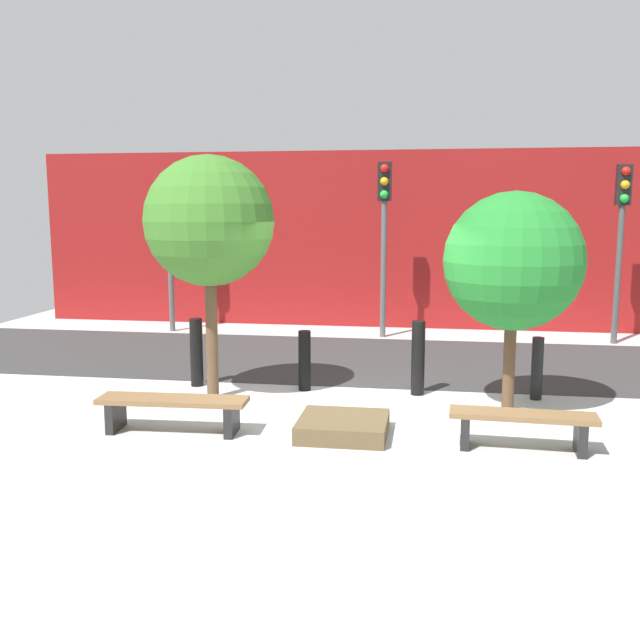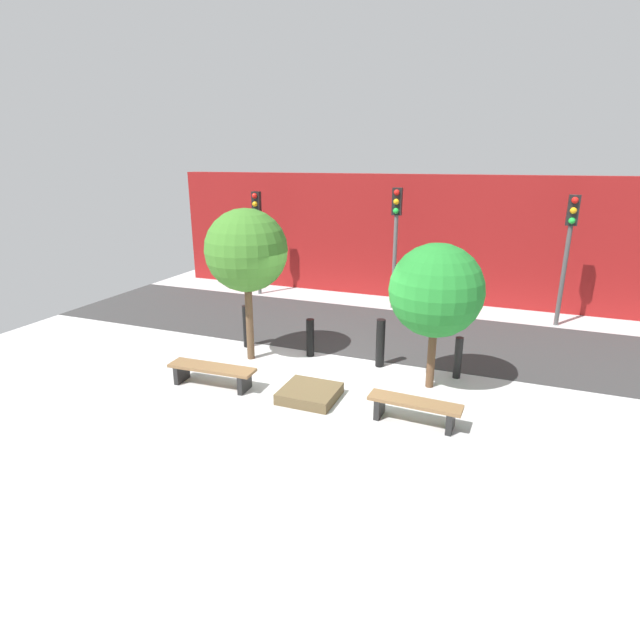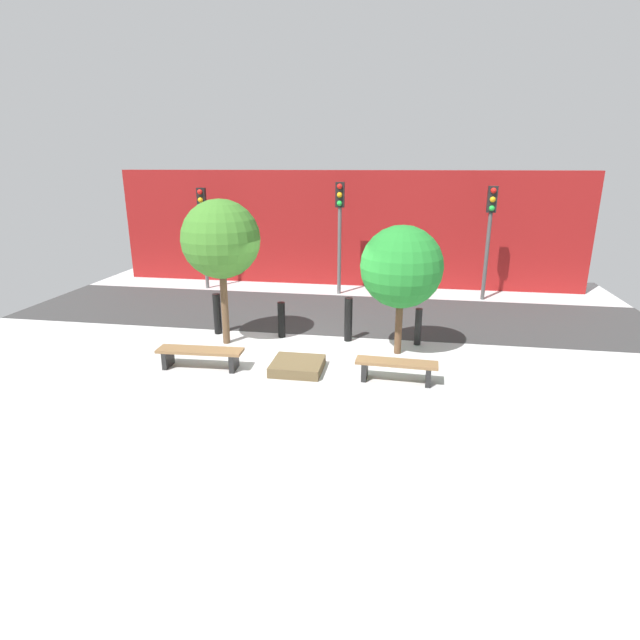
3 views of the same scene
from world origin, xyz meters
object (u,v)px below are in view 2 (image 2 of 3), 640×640
bench_left (212,372)px  bench_right (414,407)px  bollard_right (458,358)px  traffic_light_mid_west (396,227)px  planter_bed (310,393)px  traffic_light_west (257,224)px  bollard_left (310,338)px  bollard_far_left (247,326)px  bollard_center (380,343)px  tree_behind_left_bench (246,251)px  traffic_light_mid_east (569,237)px  tree_behind_right_bench (436,291)px

bench_left → bench_right: size_ratio=1.12×
bench_left → bollard_right: size_ratio=2.04×
traffic_light_mid_west → planter_bed: bearing=-90.0°
traffic_light_west → bollard_right: bearing=-32.8°
bench_left → bollard_left: (1.21, 2.23, 0.14)m
bench_left → planter_bed: bench_left is taller
traffic_light_west → traffic_light_mid_west: size_ratio=0.94×
bench_right → bollard_right: size_ratio=1.82×
bollard_far_left → bollard_center: bollard_center is taller
bench_left → planter_bed: bearing=3.0°
traffic_light_west → traffic_light_mid_west: 4.63m
bench_left → bollard_right: bollard_right is taller
tree_behind_left_bench → traffic_light_mid_west: 5.63m
bollard_center → traffic_light_mid_east: 6.26m
planter_bed → traffic_light_mid_east: (4.63, 6.63, 2.33)m
bollard_left → traffic_light_west: size_ratio=0.26×
tree_behind_right_bench → bollard_right: 1.74m
bench_left → tree_behind_right_bench: tree_behind_right_bench is taller
planter_bed → bollard_left: size_ratio=1.17×
tree_behind_right_bench → bollard_far_left: size_ratio=2.80×
bollard_right → traffic_light_mid_east: size_ratio=0.25×
bench_left → traffic_light_mid_east: size_ratio=0.52×
traffic_light_west → bench_left: bearing=-69.3°
bench_left → tree_behind_left_bench: bearing=87.4°
bench_right → bollard_right: bollard_right is taller
bench_left → bollard_left: bearing=58.9°
bollard_right → tree_behind_left_bench: bearing=-171.9°
tree_behind_left_bench → traffic_light_mid_east: bearing=38.2°
bench_right → traffic_light_mid_east: bearing=71.9°
tree_behind_left_bench → planter_bed: bearing=-34.1°
tree_behind_right_bench → bollard_center: size_ratio=2.68×
bench_left → planter_bed: size_ratio=1.74×
tree_behind_left_bench → tree_behind_right_bench: 4.12m
traffic_light_west → bollard_left: bearing=-50.5°
bollard_right → traffic_light_mid_east: traffic_light_mid_east is taller
bench_left → tree_behind_right_bench: (4.09, 1.58, 1.68)m
bollard_right → planter_bed: bearing=-140.9°
bollard_right → bench_right: bearing=-101.5°
tree_behind_left_bench → traffic_light_mid_east: (6.67, 5.25, -0.06)m
bollard_far_left → traffic_light_mid_east: traffic_light_mid_east is taller
planter_bed → tree_behind_right_bench: 3.11m
planter_bed → traffic_light_west: traffic_light_west is taller
bench_right → traffic_light_west: 9.77m
bollard_right → traffic_light_mid_west: (-2.50, 4.60, 2.05)m
bollard_left → tree_behind_left_bench: bearing=-151.8°
bollard_far_left → bollard_center: size_ratio=0.96×
tree_behind_right_bench → bollard_center: (-1.21, 0.65, -1.45)m
traffic_light_mid_west → traffic_light_mid_east: traffic_light_mid_west is taller
bench_right → bollard_center: bollard_center is taller
planter_bed → bollard_center: 2.24m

